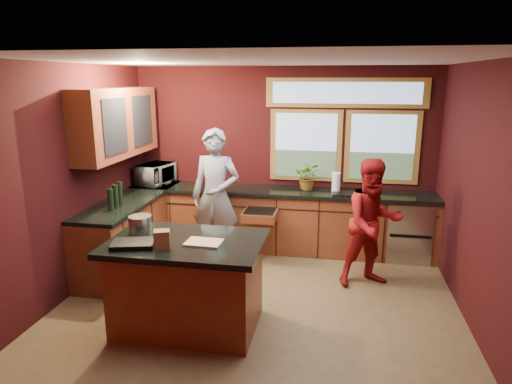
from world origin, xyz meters
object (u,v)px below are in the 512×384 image
(island, at_px, (188,283))
(person_red, at_px, (373,223))
(cutting_board, at_px, (204,242))
(stock_pot, at_px, (140,224))
(person_grey, at_px, (216,197))

(island, height_order, person_red, person_red)
(cutting_board, height_order, stock_pot, stock_pot)
(island, xyz_separation_m, cutting_board, (0.20, -0.05, 0.48))
(island, distance_m, stock_pot, 0.80)
(island, bearing_deg, person_grey, 95.62)
(island, height_order, stock_pot, stock_pot)
(person_grey, distance_m, cutting_board, 1.85)
(island, xyz_separation_m, person_grey, (-0.17, 1.76, 0.46))
(person_red, bearing_deg, stock_pot, -177.09)
(person_grey, xyz_separation_m, person_red, (2.09, -0.38, -0.14))
(island, distance_m, cutting_board, 0.52)
(person_red, bearing_deg, person_grey, 146.06)
(island, height_order, cutting_board, cutting_board)
(person_grey, relative_size, cutting_board, 5.36)
(person_grey, bearing_deg, stock_pot, -97.30)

